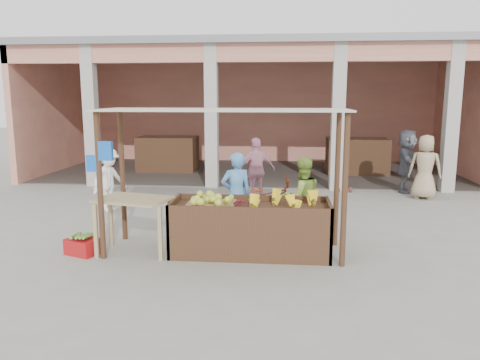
# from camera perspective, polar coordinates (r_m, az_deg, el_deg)

# --- Properties ---
(ground) EXTENTS (60.00, 60.00, 0.00)m
(ground) POSITION_cam_1_polar(r_m,az_deg,el_deg) (7.94, -2.38, -8.82)
(ground) COLOR gray
(ground) RESTS_ON ground
(market_building) EXTENTS (14.40, 6.40, 4.20)m
(market_building) POSITION_cam_1_polar(r_m,az_deg,el_deg) (16.40, 1.97, 10.56)
(market_building) COLOR tan
(market_building) RESTS_ON ground
(fruit_stall) EXTENTS (2.60, 0.95, 0.80)m
(fruit_stall) POSITION_cam_1_polar(r_m,az_deg,el_deg) (7.77, 1.28, -6.15)
(fruit_stall) COLOR #492D1D
(fruit_stall) RESTS_ON ground
(stall_awning) EXTENTS (4.09, 1.35, 2.39)m
(stall_awning) POSITION_cam_1_polar(r_m,az_deg,el_deg) (7.60, -2.54, 5.58)
(stall_awning) COLOR #492D1D
(stall_awning) RESTS_ON ground
(banana_heap) EXTENTS (1.13, 0.62, 0.21)m
(banana_heap) POSITION_cam_1_polar(r_m,az_deg,el_deg) (7.59, 5.08, -2.67)
(banana_heap) COLOR yellow
(banana_heap) RESTS_ON fruit_stall
(melon_tray) EXTENTS (0.78, 0.67, 0.21)m
(melon_tray) POSITION_cam_1_polar(r_m,az_deg,el_deg) (7.68, -3.56, -2.54)
(melon_tray) COLOR #8F6E4A
(melon_tray) RESTS_ON fruit_stall
(berry_heap) EXTENTS (0.44, 0.36, 0.14)m
(berry_heap) POSITION_cam_1_polar(r_m,az_deg,el_deg) (7.61, 0.13, -2.84)
(berry_heap) COLOR maroon
(berry_heap) RESTS_ON fruit_stall
(side_table) EXTENTS (1.30, 1.02, 0.93)m
(side_table) POSITION_cam_1_polar(r_m,az_deg,el_deg) (7.92, -12.85, -3.19)
(side_table) COLOR tan
(side_table) RESTS_ON ground
(papaya_pile) EXTENTS (0.77, 0.44, 0.22)m
(papaya_pile) POSITION_cam_1_polar(r_m,az_deg,el_deg) (7.87, -12.93, -1.38)
(papaya_pile) COLOR #529330
(papaya_pile) RESTS_ON side_table
(red_crate) EXTENTS (0.60, 0.52, 0.26)m
(red_crate) POSITION_cam_1_polar(r_m,az_deg,el_deg) (8.25, -18.63, -7.67)
(red_crate) COLOR #AD1215
(red_crate) RESTS_ON ground
(plantain_bundle) EXTENTS (0.42, 0.29, 0.08)m
(plantain_bundle) POSITION_cam_1_polar(r_m,az_deg,el_deg) (8.20, -18.70, -6.51)
(plantain_bundle) COLOR olive
(plantain_bundle) RESTS_ON red_crate
(produce_sacks) EXTENTS (0.76, 0.47, 0.58)m
(produce_sacks) POSITION_cam_1_polar(r_m,az_deg,el_deg) (13.01, 12.64, -0.24)
(produce_sacks) COLOR maroon
(produce_sacks) RESTS_ON ground
(vendor_blue) EXTENTS (0.75, 0.65, 1.69)m
(vendor_blue) POSITION_cam_1_polar(r_m,az_deg,el_deg) (8.64, -0.47, -1.45)
(vendor_blue) COLOR #5599D8
(vendor_blue) RESTS_ON ground
(vendor_green) EXTENTS (0.86, 0.68, 1.58)m
(vendor_green) POSITION_cam_1_polar(r_m,az_deg,el_deg) (8.64, 7.57, -1.91)
(vendor_green) COLOR #90B740
(vendor_green) RESTS_ON ground
(motorcycle) EXTENTS (0.81, 1.80, 0.91)m
(motorcycle) POSITION_cam_1_polar(r_m,az_deg,el_deg) (9.99, 3.25, -2.17)
(motorcycle) COLOR maroon
(motorcycle) RESTS_ON ground
(shopper_a) EXTENTS (0.91, 1.11, 1.55)m
(shopper_a) POSITION_cam_1_polar(r_m,az_deg,el_deg) (11.01, -15.68, 0.34)
(shopper_a) COLOR white
(shopper_a) RESTS_ON ground
(shopper_b) EXTENTS (1.14, 0.89, 1.71)m
(shopper_b) POSITION_cam_1_polar(r_m,az_deg,el_deg) (11.35, 2.04, 1.41)
(shopper_b) COLOR #CE8A9F
(shopper_b) RESTS_ON ground
(shopper_c) EXTENTS (1.01, 0.81, 1.82)m
(shopper_c) POSITION_cam_1_polar(r_m,az_deg,el_deg) (12.72, 21.66, 1.88)
(shopper_c) COLOR tan
(shopper_c) RESTS_ON ground
(shopper_d) EXTENTS (1.09, 1.79, 1.80)m
(shopper_d) POSITION_cam_1_polar(r_m,az_deg,el_deg) (13.48, 19.65, 2.40)
(shopper_d) COLOR #555762
(shopper_d) RESTS_ON ground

